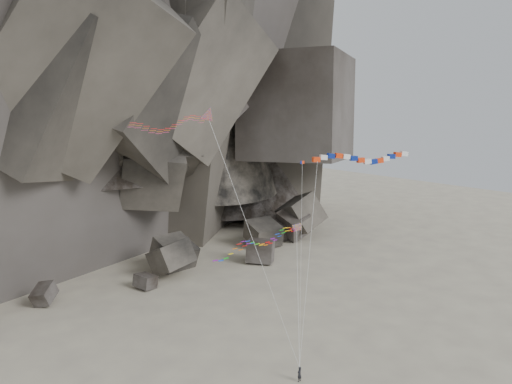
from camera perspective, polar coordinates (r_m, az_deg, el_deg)
ground at (r=57.19m, az=1.86°, el=-18.82°), size 260.00×260.00×0.00m
headland at (r=114.10m, az=-22.27°, el=16.41°), size 110.00×70.00×84.00m
boulder_field at (r=87.71m, az=-7.45°, el=-6.72°), size 78.23×15.49×11.08m
kite_flyer at (r=53.46m, az=4.98°, el=-19.92°), size 0.70×0.53×1.83m
delta_kite at (r=45.56m, az=-10.11°, el=7.66°), size 14.48×7.23×25.91m
banner_kite at (r=56.34m, az=12.03°, el=3.77°), size 16.50×5.00×20.91m
parafoil_kite at (r=55.00m, az=-0.15°, el=-5.82°), size 13.14×8.52×12.27m
pennant_kite at (r=52.55m, az=5.22°, el=-2.41°), size 4.78×4.92×20.15m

